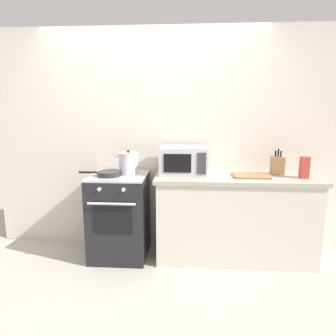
{
  "coord_description": "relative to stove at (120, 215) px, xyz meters",
  "views": [
    {
      "loc": [
        0.39,
        -2.44,
        1.59
      ],
      "look_at": [
        0.18,
        0.6,
        1.0
      ],
      "focal_mm": 31.44,
      "sensor_mm": 36.0,
      "label": 1
    }
  ],
  "objects": [
    {
      "name": "lower_cabinet_right",
      "position": [
        1.25,
        0.02,
        -0.02
      ],
      "size": [
        1.64,
        0.56,
        0.88
      ],
      "primitive_type": "cube",
      "color": "beige",
      "rests_on": "ground_plane"
    },
    {
      "name": "ground_plane",
      "position": [
        0.35,
        -0.6,
        -0.46
      ],
      "size": [
        10.0,
        10.0,
        0.0
      ],
      "primitive_type": "plane",
      "color": "#B2ADA3"
    },
    {
      "name": "back_wall",
      "position": [
        0.65,
        0.37,
        0.79
      ],
      "size": [
        4.4,
        0.1,
        2.5
      ],
      "primitive_type": "cube",
      "color": "silver",
      "rests_on": "ground_plane"
    },
    {
      "name": "countertop_right",
      "position": [
        1.25,
        0.02,
        0.44
      ],
      "size": [
        1.7,
        0.6,
        0.04
      ],
      "primitive_type": "cube",
      "color": "#ADA393",
      "rests_on": "lower_cabinet_right"
    },
    {
      "name": "cutting_board",
      "position": [
        1.4,
        0.0,
        0.47
      ],
      "size": [
        0.36,
        0.26,
        0.02
      ],
      "primitive_type": "cube",
      "color": "#997047",
      "rests_on": "countertop_right"
    },
    {
      "name": "pasta_box",
      "position": [
        1.92,
        -0.03,
        0.57
      ],
      "size": [
        0.08,
        0.08,
        0.22
      ],
      "primitive_type": "cube",
      "color": "#B73D33",
      "rests_on": "countertop_right"
    },
    {
      "name": "stock_pot",
      "position": [
        0.1,
        0.05,
        0.58
      ],
      "size": [
        0.3,
        0.21,
        0.26
      ],
      "color": "silver",
      "rests_on": "stove"
    },
    {
      "name": "knife_block",
      "position": [
        1.7,
        0.14,
        0.56
      ],
      "size": [
        0.13,
        0.1,
        0.27
      ],
      "color": "#997047",
      "rests_on": "countertop_right"
    },
    {
      "name": "stove",
      "position": [
        0.0,
        0.0,
        0.0
      ],
      "size": [
        0.6,
        0.64,
        0.92
      ],
      "color": "black",
      "rests_on": "ground_plane"
    },
    {
      "name": "frying_pan",
      "position": [
        -0.09,
        -0.07,
        0.48
      ],
      "size": [
        0.45,
        0.25,
        0.05
      ],
      "color": "#28282B",
      "rests_on": "stove"
    },
    {
      "name": "microwave",
      "position": [
        0.7,
        0.08,
        0.61
      ],
      "size": [
        0.5,
        0.37,
        0.3
      ],
      "color": "silver",
      "rests_on": "countertop_right"
    }
  ]
}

